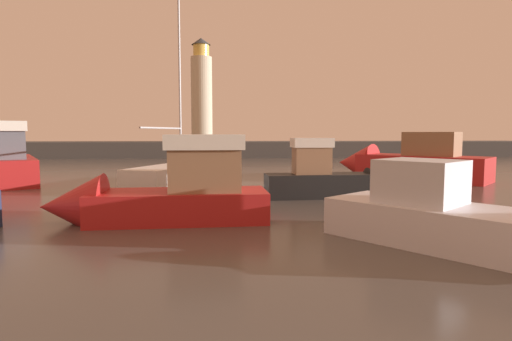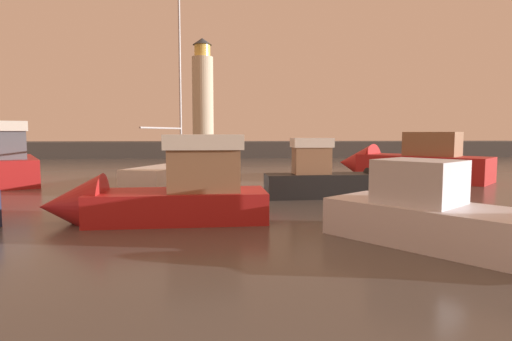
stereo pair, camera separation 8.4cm
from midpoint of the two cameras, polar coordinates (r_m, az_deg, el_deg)
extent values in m
plane|color=#4C4742|center=(26.01, -2.54, -1.06)|extent=(220.00, 220.00, 0.00)
cube|color=#423F3D|center=(50.37, -3.61, 2.91)|extent=(73.94, 6.39, 1.78)
cylinder|color=beige|center=(50.52, -7.14, 9.47)|extent=(2.46, 2.46, 9.81)
cylinder|color=#F2CC59|center=(51.25, -7.21, 15.71)|extent=(1.84, 1.84, 1.37)
cone|color=#33383D|center=(51.47, -7.23, 16.89)|extent=(2.21, 2.21, 0.78)
cube|color=black|center=(18.51, 8.87, -2.02)|extent=(4.86, 1.68, 1.02)
cone|color=black|center=(19.45, 16.74, -1.68)|extent=(1.39, 1.47, 1.42)
cube|color=#8C6647|center=(18.30, 7.63, 1.32)|extent=(1.59, 1.02, 1.15)
cube|color=silver|center=(18.26, 7.66, 3.74)|extent=(1.74, 1.12, 0.40)
cube|color=#B21E1E|center=(27.06, 21.60, 0.36)|extent=(7.05, 7.16, 1.44)
cone|color=#B21E1E|center=(28.80, 13.42, 0.98)|extent=(3.54, 3.54, 2.58)
cube|color=#8C6647|center=(26.82, 22.75, 3.32)|extent=(3.25, 3.28, 1.40)
cube|color=silver|center=(11.47, 23.53, -6.80)|extent=(5.07, 5.63, 0.99)
cube|color=silver|center=(11.52, 21.36, -1.39)|extent=(2.47, 2.51, 1.11)
cube|color=#B21E1E|center=(27.28, -30.61, 0.03)|extent=(5.86, 7.83, 1.43)
cone|color=#B21E1E|center=(31.64, -30.74, 0.75)|extent=(3.64, 3.56, 2.77)
cube|color=#595960|center=(25.93, -30.71, 2.99)|extent=(2.98, 3.42, 1.45)
cube|color=silver|center=(25.93, -30.81, 5.15)|extent=(3.27, 3.76, 0.51)
cube|color=#B21E1E|center=(13.59, -10.18, -4.73)|extent=(5.53, 2.27, 0.96)
cone|color=#B21E1E|center=(14.18, -23.49, -4.47)|extent=(1.96, 2.08, 2.02)
cube|color=#8C6647|center=(13.41, -6.85, 0.08)|extent=(2.24, 1.72, 1.31)
cube|color=silver|center=(13.36, -6.89, 3.87)|extent=(2.46, 1.89, 0.46)
cube|color=white|center=(22.70, -10.75, -0.64)|extent=(4.60, 7.39, 1.10)
cylinder|color=#B7B7BC|center=(23.51, -10.14, 13.97)|extent=(0.12, 0.12, 10.68)
cylinder|color=#B7B7BC|center=(21.50, -12.44, 5.62)|extent=(1.57, 3.67, 0.09)
camera|label=1|loc=(0.04, -89.88, 0.01)|focal=29.64mm
camera|label=2|loc=(0.04, 90.12, -0.01)|focal=29.64mm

